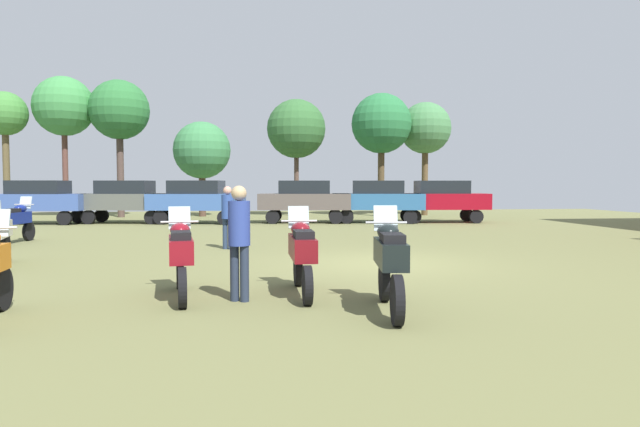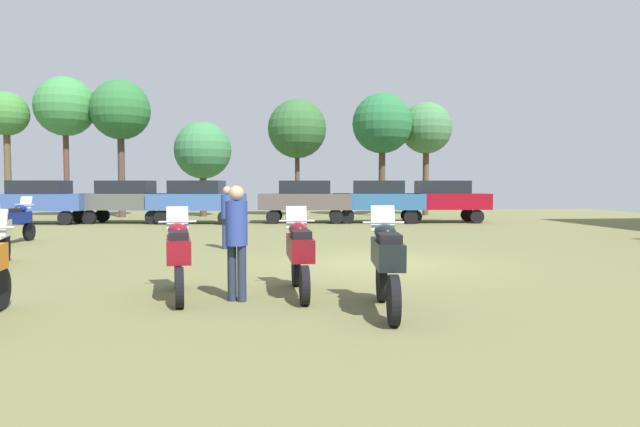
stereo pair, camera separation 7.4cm
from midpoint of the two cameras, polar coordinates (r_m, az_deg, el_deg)
The scene contains 20 objects.
ground_plane at distance 12.83m, azimuth 6.14°, elevation -5.18°, with size 44.00×52.00×0.02m.
motorcycle_1 at distance 19.49m, azimuth -29.00°, elevation -0.63°, with size 0.63×2.08×1.44m.
motorcycle_4 at distance 7.91m, azimuth 6.99°, elevation -4.87°, with size 0.64×2.17×1.50m.
motorcycle_6 at distance 9.10m, azimuth -2.11°, elevation -3.98°, with size 0.62×2.21×1.44m.
motorcycle_8 at distance 9.14m, azimuth -14.44°, elevation -4.04°, with size 0.66×2.17×1.44m.
car_1 at distance 26.27m, azimuth -12.72°, elevation 1.53°, with size 4.55×2.54×2.00m.
car_2 at distance 26.99m, azimuth 12.38°, elevation 1.57°, with size 4.44×2.16×2.00m.
car_3 at distance 27.46m, azimuth -19.54°, elevation 1.49°, with size 4.53×2.44×2.00m.
car_4 at distance 28.40m, azimuth -27.13°, elevation 1.38°, with size 4.47×2.26×2.00m.
car_5 at distance 26.11m, azimuth -1.68°, elevation 1.59°, with size 4.50×2.35×2.00m.
car_6 at distance 26.27m, azimuth 5.90°, elevation 1.59°, with size 4.55×2.53×2.00m.
person_1 at distance 15.65m, azimuth -9.66°, elevation 0.11°, with size 0.45×0.45×1.77m.
person_2 at distance 8.62m, azimuth -8.60°, elevation -2.08°, with size 0.45×0.45×1.80m.
tree_1 at distance 32.00m, azimuth -2.53°, elevation 8.71°, with size 3.37×3.37×6.70m.
tree_3 at distance 32.12m, azimuth -12.19°, elevation 6.37°, with size 3.23×3.23×5.38m.
tree_4 at distance 33.42m, azimuth 10.77°, elevation 8.58°, with size 3.03×3.03×6.66m.
tree_5 at distance 34.09m, azimuth -29.87°, elevation 8.73°, with size 2.32×2.32×6.75m.
tree_6 at distance 32.79m, azimuth -20.11°, elevation 9.93°, with size 3.27×3.27×7.57m.
tree_7 at distance 33.68m, azimuth -25.03°, elevation 9.94°, with size 3.23×3.23×7.71m.
tree_8 at distance 32.05m, azimuth 6.30°, elevation 9.17°, with size 3.43×3.43×7.02m.
Camera 1 is at (-3.01, -12.34, 1.83)m, focal length 30.94 mm.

